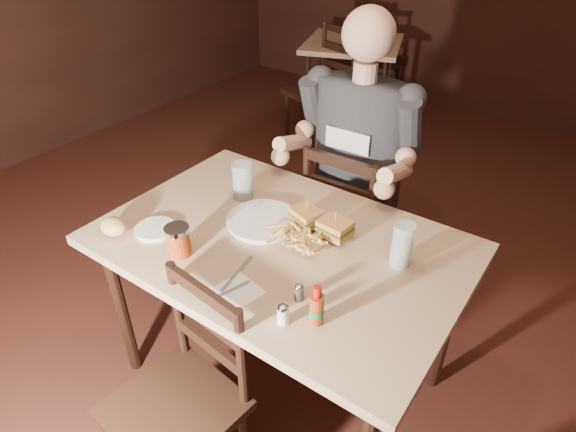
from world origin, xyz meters
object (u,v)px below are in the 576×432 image
Objects in this scene: chair_far at (353,222)px; chair_near at (173,408)px; main_table at (280,255)px; dinner_plate at (263,222)px; bg_table at (353,52)px; hot_sauce at (317,305)px; diner at (356,130)px; side_plate at (155,230)px; bg_chair_near at (318,92)px; glass_left at (243,181)px; glass_right at (402,245)px; bg_chair_far at (378,63)px; syrup_dispenser at (178,241)px.

chair_near is at bearing 90.10° from chair_far.
main_table is 0.15m from dinner_plate.
hot_sauce is (1.48, -2.94, 0.16)m from bg_table.
diner is 6.74× the size of side_plate.
bg_chair_near is at bearing 121.74° from hot_sauce.
dinner_plate is 1.98× the size of hot_sauce.
chair_near is 0.64m from side_plate.
glass_right is (0.72, -0.03, 0.00)m from glass_left.
glass_right is at bearing 22.74° from side_plate.
glass_right is 0.41m from hot_sauce.
chair_far reaches higher than bg_chair_far.
hot_sauce is (0.33, -0.27, 0.14)m from main_table.
side_plate is at bearing -157.26° from glass_right.
syrup_dispenser is (0.90, -2.94, 0.15)m from bg_table.
side_plate is at bearing -106.98° from glass_left.
chair_near is 7.44× the size of syrup_dispenser.
chair_near is at bearing -49.70° from bg_chair_near.
bg_chair_far reaches higher than bg_table.
hot_sauce is at bearing -63.31° from bg_table.
main_table is 1.50× the size of bg_chair_far.
glass_left reaches higher than chair_far.
main_table is 1.32× the size of bg_table.
bg_chair_far is 5.95× the size of side_plate.
dinner_plate reaches higher than bg_table.
dinner_plate is at bearing -68.54° from bg_table.
bg_chair_near reaches higher than hot_sauce.
glass_left reaches higher than bg_table.
bg_table is at bearing 104.08° from side_plate.
bg_chair_near reaches higher than main_table.
side_plate is at bearing 176.76° from hot_sauce.
diner is at bearing 82.22° from dinner_plate.
chair_far is 2.77m from bg_chair_far.
bg_chair_far is (0.00, 0.55, -0.23)m from bg_table.
chair_far reaches higher than bg_table.
hot_sauce is at bearing -3.24° from side_plate.
main_table is at bearing -66.70° from bg_table.
chair_far reaches higher than main_table.
diner is at bearing 93.66° from main_table.
diner is (1.11, -2.04, 0.29)m from bg_table.
side_plate reaches higher than bg_table.
bg_chair_far is at bearing 107.62° from bg_chair_near.
glass_left is at bearing 73.02° from side_plate.
bg_chair_far reaches higher than chair_near.
main_table is at bearing 140.55° from hot_sauce.
dinner_plate is at bearing 68.79° from syrup_dispenser.
chair_far is 1.09m from hot_sauce.
syrup_dispenser is at bearing -179.93° from hot_sauce.
bg_table is 3.45m from chair_near.
dinner_plate is (-0.10, 0.63, 0.35)m from chair_near.
glass_right is at bearing -48.57° from diner.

